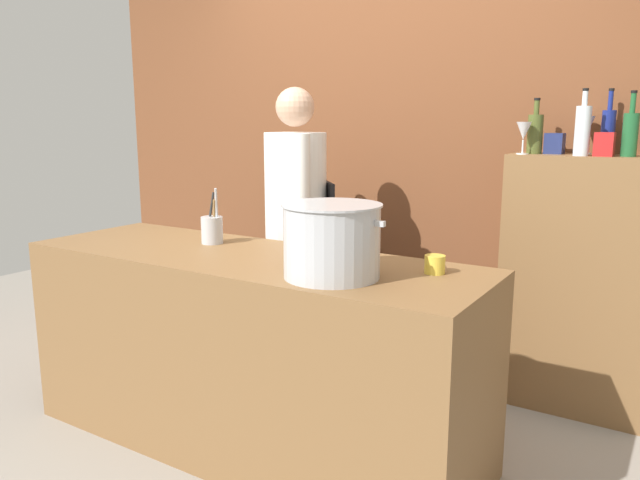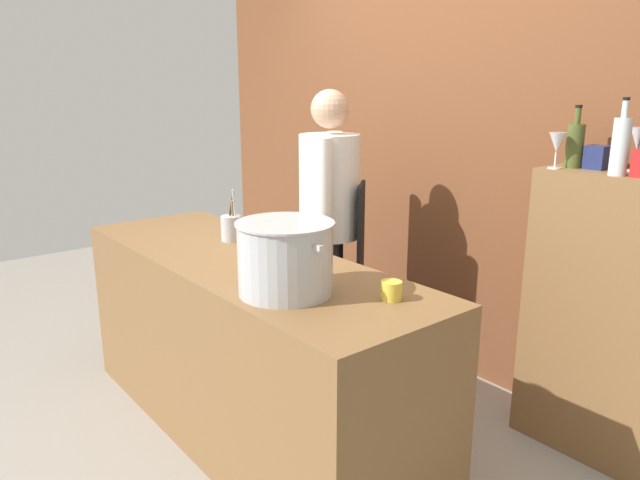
{
  "view_description": "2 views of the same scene",
  "coord_description": "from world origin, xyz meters",
  "px_view_note": "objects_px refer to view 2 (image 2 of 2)",
  "views": [
    {
      "loc": [
        1.67,
        -2.06,
        1.49
      ],
      "look_at": [
        0.13,
        0.39,
        0.92
      ],
      "focal_mm": 34.34,
      "sensor_mm": 36.0,
      "label": 1
    },
    {
      "loc": [
        2.27,
        -1.38,
        1.68
      ],
      "look_at": [
        0.16,
        0.33,
        0.96
      ],
      "focal_mm": 33.01,
      "sensor_mm": 36.0,
      "label": 2
    }
  ],
  "objects_px": {
    "butter_jar": "(391,290)",
    "wine_glass_wide": "(638,140)",
    "wine_bottle_olive": "(575,144)",
    "stockpot_large": "(285,258)",
    "spice_tin_navy": "(597,157)",
    "wine_glass_tall": "(557,144)",
    "chef": "(330,215)",
    "utensil_crock": "(231,227)",
    "wine_bottle_clear": "(620,145)"
  },
  "relations": [
    {
      "from": "utensil_crock",
      "to": "wine_glass_wide",
      "type": "relative_size",
      "value": 1.43
    },
    {
      "from": "utensil_crock",
      "to": "wine_bottle_olive",
      "type": "distance_m",
      "value": 1.69
    },
    {
      "from": "stockpot_large",
      "to": "wine_bottle_olive",
      "type": "bearing_deg",
      "value": 72.41
    },
    {
      "from": "chef",
      "to": "utensil_crock",
      "type": "height_order",
      "value": "chef"
    },
    {
      "from": "wine_bottle_clear",
      "to": "wine_glass_wide",
      "type": "xyz_separation_m",
      "value": [
        -0.01,
        0.18,
        0.01
      ]
    },
    {
      "from": "butter_jar",
      "to": "wine_bottle_olive",
      "type": "relative_size",
      "value": 0.29
    },
    {
      "from": "chef",
      "to": "stockpot_large",
      "type": "relative_size",
      "value": 3.8
    },
    {
      "from": "chef",
      "to": "utensil_crock",
      "type": "distance_m",
      "value": 0.6
    },
    {
      "from": "wine_bottle_olive",
      "to": "wine_bottle_clear",
      "type": "bearing_deg",
      "value": -18.92
    },
    {
      "from": "stockpot_large",
      "to": "chef",
      "type": "bearing_deg",
      "value": 131.14
    },
    {
      "from": "butter_jar",
      "to": "wine_glass_wide",
      "type": "relative_size",
      "value": 0.43
    },
    {
      "from": "wine_glass_tall",
      "to": "chef",
      "type": "bearing_deg",
      "value": -161.53
    },
    {
      "from": "chef",
      "to": "butter_jar",
      "type": "bearing_deg",
      "value": -161.6
    },
    {
      "from": "wine_glass_wide",
      "to": "wine_glass_tall",
      "type": "bearing_deg",
      "value": -143.53
    },
    {
      "from": "wine_bottle_olive",
      "to": "wine_bottle_clear",
      "type": "distance_m",
      "value": 0.25
    },
    {
      "from": "utensil_crock",
      "to": "butter_jar",
      "type": "bearing_deg",
      "value": 0.73
    },
    {
      "from": "stockpot_large",
      "to": "spice_tin_navy",
      "type": "bearing_deg",
      "value": 69.44
    },
    {
      "from": "butter_jar",
      "to": "spice_tin_navy",
      "type": "bearing_deg",
      "value": 79.83
    },
    {
      "from": "wine_bottle_clear",
      "to": "wine_glass_wide",
      "type": "bearing_deg",
      "value": 93.19
    },
    {
      "from": "chef",
      "to": "wine_glass_wide",
      "type": "xyz_separation_m",
      "value": [
        1.37,
        0.56,
        0.49
      ]
    },
    {
      "from": "wine_bottle_olive",
      "to": "wine_glass_wide",
      "type": "bearing_deg",
      "value": 24.11
    },
    {
      "from": "wine_bottle_olive",
      "to": "chef",
      "type": "bearing_deg",
      "value": -158.02
    },
    {
      "from": "chef",
      "to": "spice_tin_navy",
      "type": "relative_size",
      "value": 16.0
    },
    {
      "from": "butter_jar",
      "to": "wine_bottle_clear",
      "type": "xyz_separation_m",
      "value": [
        0.34,
        0.96,
        0.51
      ]
    },
    {
      "from": "butter_jar",
      "to": "wine_glass_tall",
      "type": "distance_m",
      "value": 1.07
    },
    {
      "from": "wine_glass_wide",
      "to": "spice_tin_navy",
      "type": "bearing_deg",
      "value": -155.24
    },
    {
      "from": "spice_tin_navy",
      "to": "wine_bottle_olive",
      "type": "bearing_deg",
      "value": -156.88
    },
    {
      "from": "utensil_crock",
      "to": "stockpot_large",
      "type": "bearing_deg",
      "value": -16.74
    },
    {
      "from": "chef",
      "to": "utensil_crock",
      "type": "xyz_separation_m",
      "value": [
        -0.09,
        -0.59,
        0.0
      ]
    },
    {
      "from": "chef",
      "to": "wine_glass_wide",
      "type": "bearing_deg",
      "value": -110.26
    },
    {
      "from": "wine_bottle_olive",
      "to": "stockpot_large",
      "type": "bearing_deg",
      "value": -107.59
    },
    {
      "from": "stockpot_large",
      "to": "spice_tin_navy",
      "type": "distance_m",
      "value": 1.47
    },
    {
      "from": "utensil_crock",
      "to": "wine_glass_tall",
      "type": "distance_m",
      "value": 1.61
    },
    {
      "from": "butter_jar",
      "to": "wine_glass_wide",
      "type": "distance_m",
      "value": 1.3
    },
    {
      "from": "utensil_crock",
      "to": "chef",
      "type": "bearing_deg",
      "value": 81.52
    },
    {
      "from": "chef",
      "to": "wine_glass_tall",
      "type": "height_order",
      "value": "chef"
    },
    {
      "from": "chef",
      "to": "wine_bottle_olive",
      "type": "relative_size",
      "value": 5.99
    },
    {
      "from": "chef",
      "to": "wine_bottle_clear",
      "type": "relative_size",
      "value": 5.27
    },
    {
      "from": "chef",
      "to": "stockpot_large",
      "type": "distance_m",
      "value": 1.12
    },
    {
      "from": "chef",
      "to": "stockpot_large",
      "type": "height_order",
      "value": "chef"
    },
    {
      "from": "wine_bottle_clear",
      "to": "chef",
      "type": "bearing_deg",
      "value": -164.56
    },
    {
      "from": "stockpot_large",
      "to": "wine_bottle_clear",
      "type": "xyz_separation_m",
      "value": [
        0.65,
        1.22,
        0.4
      ]
    },
    {
      "from": "butter_jar",
      "to": "stockpot_large",
      "type": "bearing_deg",
      "value": -139.77
    },
    {
      "from": "butter_jar",
      "to": "wine_bottle_clear",
      "type": "bearing_deg",
      "value": 70.53
    },
    {
      "from": "butter_jar",
      "to": "wine_glass_wide",
      "type": "xyz_separation_m",
      "value": [
        0.33,
        1.14,
        0.51
      ]
    },
    {
      "from": "stockpot_large",
      "to": "butter_jar",
      "type": "relative_size",
      "value": 5.43
    },
    {
      "from": "utensil_crock",
      "to": "butter_jar",
      "type": "xyz_separation_m",
      "value": [
        1.13,
        0.01,
        -0.03
      ]
    },
    {
      "from": "utensil_crock",
      "to": "butter_jar",
      "type": "distance_m",
      "value": 1.13
    },
    {
      "from": "butter_jar",
      "to": "wine_glass_tall",
      "type": "xyz_separation_m",
      "value": [
        0.07,
        0.95,
        0.49
      ]
    },
    {
      "from": "chef",
      "to": "wine_glass_tall",
      "type": "relative_size",
      "value": 10.4
    }
  ]
}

